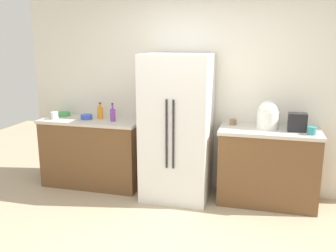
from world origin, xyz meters
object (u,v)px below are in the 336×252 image
(bottle_a, at_px, (113,115))
(bottle_b, at_px, (100,112))
(cup_b, at_px, (233,122))
(toaster, at_px, (297,122))
(cup_c, at_px, (312,131))
(bowl_b, at_px, (63,114))
(bowl_a, at_px, (86,117))
(rice_cooker, at_px, (268,115))
(cup_a, at_px, (55,115))
(refrigerator, at_px, (177,127))

(bottle_a, relative_size, bottle_b, 1.09)
(bottle_b, bearing_deg, cup_b, 2.61)
(toaster, bearing_deg, cup_c, -40.11)
(cup_b, height_order, bowl_b, cup_b)
(cup_c, xyz_separation_m, bowl_b, (-3.23, 0.24, -0.02))
(bottle_b, bearing_deg, bowl_a, -155.83)
(cup_c, bearing_deg, rice_cooker, 159.20)
(bottle_a, height_order, bowl_a, bottle_a)
(cup_b, distance_m, bowl_a, 1.93)
(bottle_a, bearing_deg, bowl_b, 169.33)
(rice_cooker, bearing_deg, bottle_b, 179.74)
(toaster, relative_size, cup_a, 2.18)
(rice_cooker, height_order, cup_b, rice_cooker)
(refrigerator, distance_m, toaster, 1.41)
(bottle_a, relative_size, cup_c, 2.50)
(toaster, distance_m, bottle_b, 2.50)
(bottle_b, distance_m, bowl_b, 0.59)
(bottle_a, height_order, cup_c, bottle_a)
(refrigerator, height_order, cup_b, refrigerator)
(toaster, xyz_separation_m, bowl_a, (-2.66, -0.01, -0.08))
(cup_c, bearing_deg, bowl_a, 177.66)
(refrigerator, distance_m, bottle_a, 0.87)
(bowl_b, bearing_deg, cup_a, -88.16)
(rice_cooker, bearing_deg, cup_c, -20.80)
(rice_cooker, distance_m, cup_c, 0.52)
(refrigerator, distance_m, bottle_b, 1.10)
(refrigerator, relative_size, bottle_a, 7.54)
(cup_b, xyz_separation_m, bowl_b, (-2.34, -0.03, -0.01))
(toaster, relative_size, bottle_a, 0.89)
(bottle_b, distance_m, bowl_a, 0.19)
(refrigerator, height_order, cup_c, refrigerator)
(refrigerator, height_order, toaster, refrigerator)
(cup_a, height_order, cup_c, cup_a)
(bottle_a, distance_m, bowl_a, 0.40)
(bottle_b, height_order, cup_c, bottle_b)
(refrigerator, xyz_separation_m, cup_b, (0.66, 0.22, 0.06))
(cup_a, distance_m, bowl_a, 0.43)
(cup_b, bearing_deg, toaster, -11.14)
(toaster, distance_m, bowl_a, 2.66)
(refrigerator, relative_size, bottle_b, 8.24)
(bottle_a, xyz_separation_m, cup_c, (2.42, -0.08, -0.04))
(cup_a, bearing_deg, bowl_a, 14.91)
(rice_cooker, height_order, bottle_b, rice_cooker)
(cup_a, relative_size, cup_c, 1.03)
(bowl_a, bearing_deg, refrigerator, -2.83)
(bottle_b, xyz_separation_m, cup_c, (2.64, -0.19, -0.04))
(rice_cooker, distance_m, cup_a, 2.75)
(cup_b, relative_size, cup_c, 0.87)
(refrigerator, distance_m, rice_cooker, 1.10)
(toaster, distance_m, bottle_a, 2.27)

